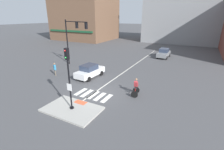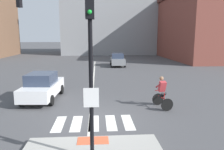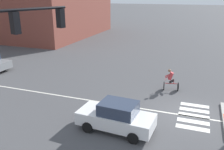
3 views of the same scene
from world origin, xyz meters
The scene contains 10 objects.
ground_plane centered at (0.00, 0.00, 0.00)m, with size 300.00×300.00×0.00m, color #474749.
crosswalk_stripe_a centered at (-1.52, -0.36, 0.00)m, with size 0.44×1.80×0.01m, color silver.
crosswalk_stripe_b centered at (-0.76, -0.36, 0.00)m, with size 0.44×1.80×0.01m, color silver.
crosswalk_stripe_c centered at (0.00, -0.36, 0.00)m, with size 0.44×1.80×0.01m, color silver.
crosswalk_stripe_d centered at (0.76, -0.36, 0.00)m, with size 0.44×1.80×0.01m, color silver.
crosswalk_stripe_e centered at (1.52, -0.36, 0.00)m, with size 0.44×1.80×0.01m, color silver.
lane_centre_line centered at (-0.17, 10.00, 0.00)m, with size 0.14×28.00×0.01m, color silver.
building_far_block centered at (22.70, 28.10, 5.50)m, with size 21.21×22.21×10.96m.
car_white_westbound_near centered at (-3.13, 3.53, 0.81)m, with size 2.03×4.19×1.64m.
cyclist centered at (3.61, 1.53, 0.87)m, with size 0.85×1.19×1.68m.
Camera 3 is at (-14.02, -0.21, 7.07)m, focal length 38.88 mm.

